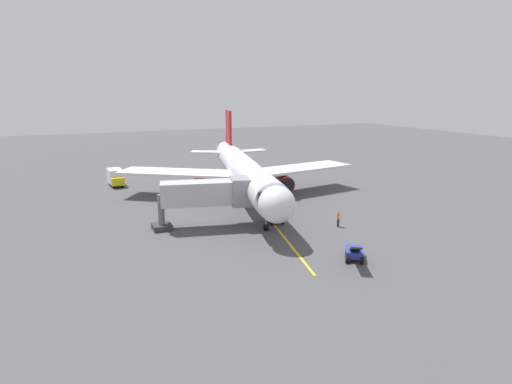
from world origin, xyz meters
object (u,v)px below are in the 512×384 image
ground_crew_marshaller (338,219)px  box_truck_near_nose (116,177)px  airplane (244,171)px  jet_bridge (213,193)px  belt_loader_portside (355,252)px  belt_loader_starboard_side (275,216)px

ground_crew_marshaller → box_truck_near_nose: 37.90m
airplane → jet_bridge: 12.50m
ground_crew_marshaller → box_truck_near_nose: size_ratio=0.36×
jet_bridge → belt_loader_portside: size_ratio=2.58×
ground_crew_marshaller → jet_bridge: bearing=-24.8°
airplane → belt_loader_portside: (-0.44, 24.28, -3.29)m
belt_loader_portside → ground_crew_marshaller: bearing=-116.2°
box_truck_near_nose → airplane: bearing=131.8°
ground_crew_marshaller → belt_loader_starboard_side: (5.62, -4.33, -0.17)m
belt_loader_portside → belt_loader_starboard_side: same height
airplane → belt_loader_starboard_side: 11.74m
jet_bridge → ground_crew_marshaller: size_ratio=6.72×
airplane → belt_loader_portside: airplane is taller
airplane → belt_loader_portside: size_ratio=8.98×
box_truck_near_nose → belt_loader_starboard_side: size_ratio=1.00×
airplane → belt_loader_portside: 24.50m
box_truck_near_nose → belt_loader_portside: (-15.43, 41.07, -0.67)m
jet_bridge → belt_loader_starboard_side: 7.66m
jet_bridge → ground_crew_marshaller: (-12.50, 5.78, -2.88)m
airplane → jet_bridge: bearing=51.6°
jet_bridge → belt_loader_portside: 16.93m
box_truck_near_nose → belt_loader_portside: box_truck_near_nose is taller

